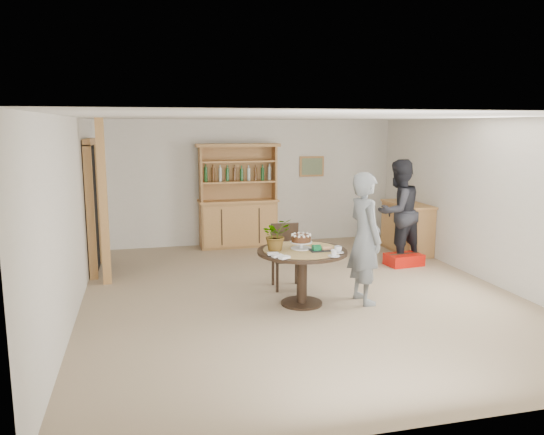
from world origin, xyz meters
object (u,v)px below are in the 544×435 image
at_px(hutch, 238,212).
at_px(red_suitcase, 404,259).
at_px(sideboard, 407,227).
at_px(dining_chair, 286,252).
at_px(dining_table, 302,261).
at_px(adult_person, 398,212).
at_px(teen_boy, 365,238).

relative_size(hutch, red_suitcase, 3.19).
height_order(sideboard, dining_chair, dining_chair).
height_order(dining_table, dining_chair, dining_chair).
relative_size(adult_person, red_suitcase, 2.84).
bearing_deg(red_suitcase, adult_person, 93.26).
relative_size(dining_chair, adult_person, 0.52).
bearing_deg(adult_person, sideboard, -148.53).
bearing_deg(red_suitcase, sideboard, 53.80).
height_order(sideboard, red_suitcase, sideboard).
height_order(sideboard, teen_boy, teen_boy).
bearing_deg(hutch, sideboard, -22.21).
relative_size(dining_chair, red_suitcase, 1.48).
distance_m(hutch, teen_boy, 3.91).
height_order(hutch, teen_boy, hutch).
bearing_deg(adult_person, teen_boy, 32.27).
relative_size(hutch, dining_table, 1.70).
bearing_deg(adult_person, dining_table, 17.43).
xyz_separation_m(hutch, dining_chair, (0.21, -2.83, -0.15)).
bearing_deg(sideboard, teen_boy, -128.21).
bearing_deg(dining_chair, dining_table, -86.39).
distance_m(sideboard, dining_chair, 3.24).
relative_size(dining_table, adult_person, 0.66).
relative_size(hutch, sideboard, 1.62).
distance_m(sideboard, red_suitcase, 1.11).
bearing_deg(teen_boy, red_suitcase, -47.01).
xyz_separation_m(hutch, dining_table, (0.21, -3.66, -0.08)).
relative_size(teen_boy, adult_person, 0.98).
bearing_deg(sideboard, dining_table, -139.50).
bearing_deg(teen_boy, hutch, 10.74).
height_order(dining_table, teen_boy, teen_boy).
height_order(hutch, sideboard, hutch).
relative_size(dining_table, teen_boy, 0.67).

